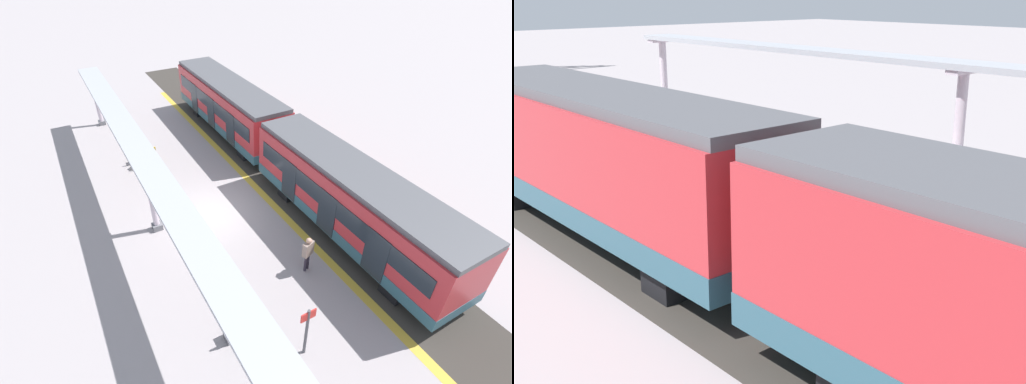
# 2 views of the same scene
# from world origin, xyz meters

# --- Properties ---
(ground_plane) EXTENTS (176.00, 176.00, 0.00)m
(ground_plane) POSITION_xyz_m (0.00, 0.00, 0.00)
(ground_plane) COLOR #A2989A
(tactile_edge_strip) EXTENTS (0.39, 34.40, 0.01)m
(tactile_edge_strip) POSITION_xyz_m (-2.98, 0.00, 0.00)
(tactile_edge_strip) COLOR gold
(tactile_edge_strip) RESTS_ON ground
(trackbed) EXTENTS (3.20, 46.40, 0.01)m
(trackbed) POSITION_xyz_m (-4.77, 0.00, 0.00)
(trackbed) COLOR #38332D
(trackbed) RESTS_ON ground
(train_near_carriage) EXTENTS (2.65, 11.53, 3.48)m
(train_near_carriage) POSITION_xyz_m (-4.77, -7.79, 1.83)
(train_near_carriage) COLOR #B62B31
(train_near_carriage) RESTS_ON ground
(train_far_carriage) EXTENTS (2.65, 11.53, 3.48)m
(train_far_carriage) POSITION_xyz_m (-4.77, 4.32, 1.83)
(train_far_carriage) COLOR #B62B31
(train_far_carriage) RESTS_ON ground
(canopy_pillar_nearest) EXTENTS (1.10, 0.44, 3.76)m
(canopy_pillar_nearest) POSITION_xyz_m (2.72, -13.19, 1.91)
(canopy_pillar_nearest) COLOR slate
(canopy_pillar_nearest) RESTS_ON ground
(canopy_pillar_second) EXTENTS (1.10, 0.44, 3.76)m
(canopy_pillar_second) POSITION_xyz_m (2.72, -0.22, 1.91)
(canopy_pillar_second) COLOR slate
(canopy_pillar_second) RESTS_ON ground
(canopy_beam) EXTENTS (1.20, 27.48, 0.16)m
(canopy_beam) POSITION_xyz_m (2.72, 0.15, 3.84)
(canopy_beam) COLOR #A8AAB2
(canopy_beam) RESTS_ON canopy_pillar_nearest
(bench_near_end) EXTENTS (1.51, 0.48, 0.86)m
(bench_near_end) POSITION_xyz_m (1.53, -6.64, 0.44)
(bench_near_end) COLOR gold
(bench_near_end) RESTS_ON ground
(bench_mid_platform) EXTENTS (1.50, 0.44, 0.86)m
(bench_mid_platform) POSITION_xyz_m (1.76, 6.70, 0.44)
(bench_mid_platform) COLOR #3A7A74
(bench_mid_platform) RESTS_ON ground
(trash_bin) EXTENTS (0.48, 0.48, 0.99)m
(trash_bin) POSITION_xyz_m (1.53, -14.17, 0.50)
(trash_bin) COLOR slate
(trash_bin) RESTS_ON ground
(platform_info_sign) EXTENTS (0.56, 0.10, 2.20)m
(platform_info_sign) POSITION_xyz_m (0.36, 8.26, 1.33)
(platform_info_sign) COLOR #4C4C51
(platform_info_sign) RESTS_ON ground
(passenger_waiting_near_edge) EXTENTS (0.54, 0.36, 1.73)m
(passenger_waiting_near_edge) POSITION_xyz_m (-1.86, 5.29, 1.08)
(passenger_waiting_near_edge) COLOR #2C2531
(passenger_waiting_near_edge) RESTS_ON ground
(passenger_by_the_benches) EXTENTS (0.42, 0.57, 1.79)m
(passenger_by_the_benches) POSITION_xyz_m (1.38, -5.89, 1.12)
(passenger_by_the_benches) COLOR #536F4A
(passenger_by_the_benches) RESTS_ON ground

